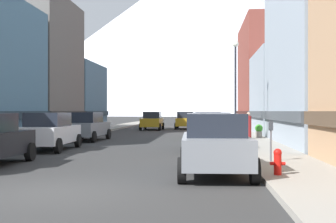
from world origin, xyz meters
name	(u,v)px	position (x,y,z in m)	size (l,w,h in m)	color
ground_plane	(49,193)	(0.00, 0.00, 0.00)	(400.00, 400.00, 0.00)	#2E2E2E
sidewalk_left	(110,128)	(-6.25, 35.00, 0.07)	(2.50, 100.00, 0.15)	gray
sidewalk_right	(231,129)	(6.25, 35.00, 0.07)	(2.50, 100.00, 0.15)	gray
storefront_left_2	(16,69)	(-11.97, 25.33, 5.33)	(9.23, 9.11, 11.01)	#66605B
storefront_left_3	(55,98)	(-12.02, 34.81, 3.25)	(9.34, 9.19, 6.75)	slate
storefront_right_2	(315,95)	(12.04, 24.98, 3.10)	(9.38, 9.34, 6.43)	#99A5B2
storefront_right_3	(279,78)	(11.22, 36.62, 5.33)	(7.75, 13.00, 11.02)	brown
car_left_1	(49,131)	(-3.80, 10.49, 0.90)	(2.15, 4.44, 1.78)	silver
car_left_2	(87,126)	(-3.80, 17.12, 0.90)	(2.24, 4.48, 1.78)	slate
car_right_0	(215,144)	(3.80, 3.10, 0.90)	(2.18, 4.45, 1.78)	slate
car_right_1	(211,131)	(3.80, 10.97, 0.90)	(2.20, 4.46, 1.78)	black
car_right_2	(209,125)	(3.80, 19.48, 0.90)	(2.25, 4.48, 1.78)	#265933
car_driving_0	(186,120)	(1.60, 35.40, 0.90)	(2.06, 4.40, 1.78)	#B28419
car_driving_1	(152,121)	(-1.60, 33.21, 0.90)	(2.06, 4.40, 1.78)	#B28419
fire_hydrant_near	(278,161)	(5.45, 2.22, 0.53)	(0.40, 0.22, 0.70)	red
parking_meter_near	(271,136)	(5.75, 5.42, 1.01)	(0.14, 0.10, 1.33)	#595960
potted_plant_0	(259,131)	(7.00, 18.77, 0.60)	(0.50, 0.50, 0.85)	gray
pedestrian_0	(38,128)	(-6.25, 15.33, 0.86)	(0.36, 0.36, 1.54)	navy
pedestrian_1	(248,126)	(6.25, 17.89, 0.90)	(0.36, 0.36, 1.63)	maroon
streetlamp_right	(235,75)	(5.35, 16.51, 3.99)	(0.36, 0.36, 5.86)	black
mountain_backdrop	(204,34)	(3.53, 260.00, 49.22)	(251.64, 251.64, 98.44)	silver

